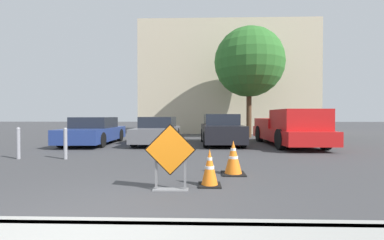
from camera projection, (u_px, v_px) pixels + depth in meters
The scene contains 13 objects.
ground_plane at pixel (174, 143), 12.97m from camera, with size 96.00×96.00×0.00m, color #3D3D3F.
curb_lip at pixel (88, 226), 2.97m from camera, with size 22.47×0.20×0.14m.
road_closed_sign at pixel (170, 156), 4.62m from camera, with size 0.93×0.20×1.21m.
traffic_cone_nearest at pixel (210, 168), 4.96m from camera, with size 0.43×0.43×0.72m.
traffic_cone_second at pixel (233, 158), 5.93m from camera, with size 0.54×0.54×0.79m.
parked_car_nearest at pixel (94, 131), 12.37m from camera, with size 2.03×4.50×1.30m.
parked_car_second at pixel (158, 131), 12.51m from camera, with size 1.88×4.40×1.31m.
parked_car_third at pixel (221, 130), 12.28m from camera, with size 1.92×4.09×1.44m.
pickup_truck at pixel (291, 130), 11.54m from camera, with size 2.12×5.58×1.63m.
bollard_nearest at pixel (65, 143), 8.01m from camera, with size 0.12×0.12×0.99m.
bollard_second at pixel (18, 142), 8.06m from camera, with size 0.12×0.12×1.00m.
building_facade_backdrop at pixel (226, 81), 21.64m from camera, with size 13.80×5.00×8.70m.
street_tree_behind_lot at pixel (249, 62), 16.18m from camera, with size 4.39×4.39×6.96m.
Camera 1 is at (1.29, -2.91, 1.35)m, focal length 24.00 mm.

